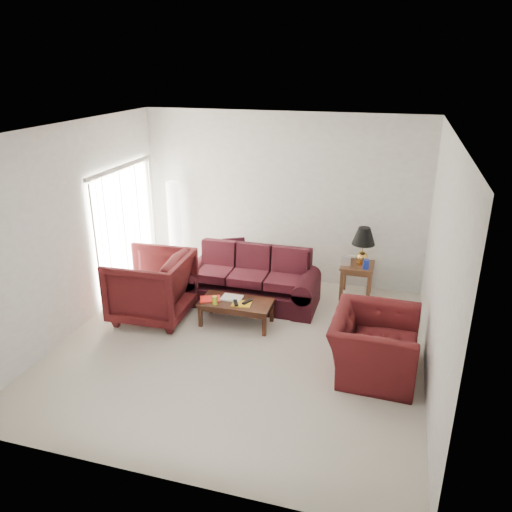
# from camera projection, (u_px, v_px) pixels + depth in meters

# --- Properties ---
(floor) EXTENTS (5.00, 5.00, 0.00)m
(floor) POSITION_uv_depth(u_px,v_px,m) (239.00, 346.00, 7.07)
(floor) COLOR silver
(floor) RESTS_ON ground
(blinds) EXTENTS (0.10, 2.00, 2.16)m
(blinds) POSITION_uv_depth(u_px,v_px,m) (126.00, 231.00, 8.46)
(blinds) COLOR silver
(blinds) RESTS_ON ground
(sofa) EXTENTS (2.21, 0.96, 0.90)m
(sofa) POSITION_uv_depth(u_px,v_px,m) (250.00, 278.00, 8.17)
(sofa) COLOR black
(sofa) RESTS_ON ground
(throw_pillow) EXTENTS (0.43, 0.34, 0.40)m
(throw_pillow) POSITION_uv_depth(u_px,v_px,m) (234.00, 249.00, 8.73)
(throw_pillow) COLOR black
(throw_pillow) RESTS_ON sofa
(end_table) EXTENTS (0.59, 0.59, 0.59)m
(end_table) POSITION_uv_depth(u_px,v_px,m) (356.00, 280.00, 8.45)
(end_table) COLOR #483318
(end_table) RESTS_ON ground
(table_lamp) EXTENTS (0.50, 0.50, 0.64)m
(table_lamp) POSITION_uv_depth(u_px,v_px,m) (363.00, 246.00, 8.24)
(table_lamp) COLOR gold
(table_lamp) RESTS_ON end_table
(clock) EXTENTS (0.16, 0.06, 0.15)m
(clock) POSITION_uv_depth(u_px,v_px,m) (346.00, 261.00, 8.28)
(clock) COLOR silver
(clock) RESTS_ON end_table
(blue_canister) EXTENTS (0.13, 0.13, 0.16)m
(blue_canister) POSITION_uv_depth(u_px,v_px,m) (366.00, 264.00, 8.13)
(blue_canister) COLOR navy
(blue_canister) RESTS_ON end_table
(picture_frame) EXTENTS (0.15, 0.18, 0.06)m
(picture_frame) POSITION_uv_depth(u_px,v_px,m) (351.00, 256.00, 8.47)
(picture_frame) COLOR silver
(picture_frame) RESTS_ON end_table
(floor_lamp) EXTENTS (0.36, 0.36, 1.78)m
(floor_lamp) POSITION_uv_depth(u_px,v_px,m) (175.00, 228.00, 9.21)
(floor_lamp) COLOR white
(floor_lamp) RESTS_ON ground
(armchair_left) EXTENTS (1.20, 1.17, 1.05)m
(armchair_left) POSITION_uv_depth(u_px,v_px,m) (151.00, 286.00, 7.69)
(armchair_left) COLOR #3B0D0F
(armchair_left) RESTS_ON ground
(armchair_right) EXTENTS (1.10, 1.25, 0.79)m
(armchair_right) POSITION_uv_depth(u_px,v_px,m) (374.00, 345.00, 6.35)
(armchair_right) COLOR #3D0E10
(armchair_right) RESTS_ON ground
(coffee_table) EXTENTS (1.18, 0.76, 0.38)m
(coffee_table) POSITION_uv_depth(u_px,v_px,m) (236.00, 313.00, 7.60)
(coffee_table) COLOR black
(coffee_table) RESTS_ON ground
(magazine_red) EXTENTS (0.37, 0.32, 0.02)m
(magazine_red) POSITION_uv_depth(u_px,v_px,m) (210.00, 299.00, 7.58)
(magazine_red) COLOR red
(magazine_red) RESTS_ON coffee_table
(magazine_white) EXTENTS (0.31, 0.24, 0.02)m
(magazine_white) POSITION_uv_depth(u_px,v_px,m) (232.00, 298.00, 7.62)
(magazine_white) COLOR white
(magazine_white) RESTS_ON coffee_table
(magazine_orange) EXTENTS (0.30, 0.23, 0.02)m
(magazine_orange) POSITION_uv_depth(u_px,v_px,m) (241.00, 304.00, 7.43)
(magazine_orange) COLOR gold
(magazine_orange) RESTS_ON coffee_table
(remote_a) EXTENTS (0.13, 0.20, 0.02)m
(remote_a) POSITION_uv_depth(u_px,v_px,m) (236.00, 303.00, 7.42)
(remote_a) COLOR black
(remote_a) RESTS_ON coffee_table
(remote_b) EXTENTS (0.12, 0.19, 0.02)m
(remote_b) POSITION_uv_depth(u_px,v_px,m) (247.00, 302.00, 7.45)
(remote_b) COLOR black
(remote_b) RESTS_ON coffee_table
(yellow_glass) EXTENTS (0.10, 0.10, 0.13)m
(yellow_glass) POSITION_uv_depth(u_px,v_px,m) (215.00, 300.00, 7.42)
(yellow_glass) COLOR #CEDA30
(yellow_glass) RESTS_ON coffee_table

